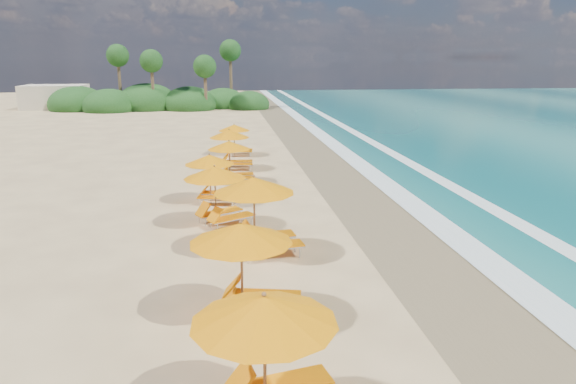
% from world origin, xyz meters
% --- Properties ---
extents(ground, '(160.00, 160.00, 0.00)m').
position_xyz_m(ground, '(0.00, 0.00, 0.00)').
color(ground, '#DAB880').
rests_on(ground, ground).
extents(wet_sand, '(4.00, 160.00, 0.01)m').
position_xyz_m(wet_sand, '(4.00, 0.00, 0.01)').
color(wet_sand, olive).
rests_on(wet_sand, ground).
extents(surf_foam, '(4.00, 160.00, 0.01)m').
position_xyz_m(surf_foam, '(6.70, 0.00, 0.03)').
color(surf_foam, white).
rests_on(surf_foam, ground).
extents(station_1, '(2.96, 2.85, 2.43)m').
position_xyz_m(station_1, '(-1.59, -10.86, 1.36)').
color(station_1, olive).
rests_on(station_1, ground).
extents(station_2, '(2.94, 2.82, 2.43)m').
position_xyz_m(station_2, '(-1.81, -7.14, 1.36)').
color(station_2, olive).
rests_on(station_2, ground).
extents(station_3, '(2.98, 2.83, 2.54)m').
position_xyz_m(station_3, '(-1.23, -2.91, 1.42)').
color(station_3, olive).
rests_on(station_3, ground).
extents(station_4, '(3.07, 3.07, 2.28)m').
position_xyz_m(station_4, '(-2.49, 0.11, 1.28)').
color(station_4, olive).
rests_on(station_4, ground).
extents(station_5, '(2.57, 2.47, 2.12)m').
position_xyz_m(station_5, '(-2.73, 3.25, 1.19)').
color(station_5, olive).
rests_on(station_5, ground).
extents(station_6, '(2.27, 2.09, 2.12)m').
position_xyz_m(station_6, '(-1.85, 6.86, 1.19)').
color(station_6, olive).
rests_on(station_6, ground).
extents(station_7, '(2.47, 2.29, 2.23)m').
position_xyz_m(station_7, '(-1.77, 10.12, 1.25)').
color(station_7, olive).
rests_on(station_7, ground).
extents(station_8, '(2.27, 2.13, 2.00)m').
position_xyz_m(station_8, '(-1.41, 14.23, 1.12)').
color(station_8, olive).
rests_on(station_8, ground).
extents(treeline, '(25.80, 8.80, 9.74)m').
position_xyz_m(treeline, '(-9.94, 45.51, 1.00)').
color(treeline, '#163D14').
rests_on(treeline, ground).
extents(beach_building, '(7.00, 5.00, 2.80)m').
position_xyz_m(beach_building, '(-22.00, 48.00, 1.40)').
color(beach_building, beige).
rests_on(beach_building, ground).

